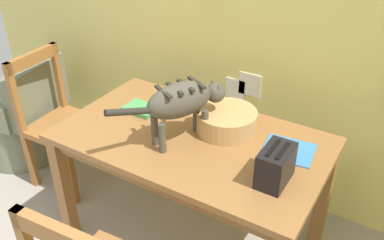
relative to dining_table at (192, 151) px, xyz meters
name	(u,v)px	position (x,y,z in m)	size (l,w,h in m)	color
wall_rear	(246,6)	(-0.05, 0.70, 0.59)	(4.55, 0.11, 2.50)	#E9DC76
dining_table	(192,151)	(0.00, 0.00, 0.00)	(1.39, 0.81, 0.75)	#915F34
cat	(183,101)	(-0.02, -0.05, 0.31)	(0.33, 0.59, 0.32)	#4B463B
saucer_bowl	(214,127)	(0.06, 0.12, 0.10)	(0.20, 0.20, 0.03)	#468A55
coffee_mug	(215,118)	(0.07, 0.12, 0.16)	(0.13, 0.09, 0.08)	white
magazine	(288,150)	(0.47, 0.14, 0.09)	(0.25, 0.21, 0.01)	#397EC7
book_stack	(141,109)	(-0.39, 0.08, 0.10)	(0.19, 0.14, 0.03)	#549554
wicker_basket	(227,121)	(0.12, 0.15, 0.15)	(0.32, 0.32, 0.11)	tan
toaster	(276,166)	(0.50, -0.12, 0.18)	(0.12, 0.20, 0.18)	black
wooden_chair_near	(60,123)	(-1.08, 0.05, -0.20)	(0.44, 0.44, 0.94)	#976130
wicker_armchair	(23,123)	(-1.58, 0.10, -0.38)	(0.64, 0.66, 0.78)	slate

